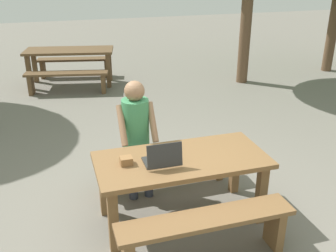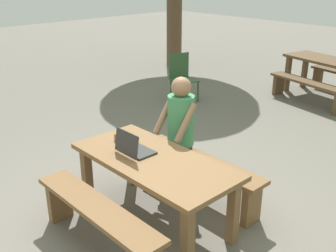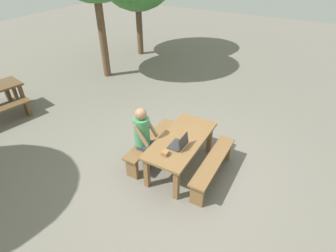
# 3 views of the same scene
# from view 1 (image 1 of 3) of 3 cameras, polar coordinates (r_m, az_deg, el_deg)

# --- Properties ---
(ground_plane) EXTENTS (30.00, 30.00, 0.00)m
(ground_plane) POSITION_cam_1_polar(r_m,az_deg,el_deg) (4.28, 1.87, -13.11)
(ground_plane) COLOR slate
(picnic_table_front) EXTENTS (1.72, 0.81, 0.71)m
(picnic_table_front) POSITION_cam_1_polar(r_m,az_deg,el_deg) (3.95, 1.98, -6.06)
(picnic_table_front) COLOR brown
(picnic_table_front) RESTS_ON ground
(bench_near) EXTENTS (1.60, 0.30, 0.48)m
(bench_near) POSITION_cam_1_polar(r_m,az_deg,el_deg) (3.56, 5.57, -14.71)
(bench_near) COLOR brown
(bench_near) RESTS_ON ground
(bench_far) EXTENTS (1.60, 0.30, 0.48)m
(bench_far) POSITION_cam_1_polar(r_m,az_deg,el_deg) (4.64, -0.77, -4.83)
(bench_far) COLOR brown
(bench_far) RESTS_ON ground
(laptop) EXTENTS (0.34, 0.28, 0.25)m
(laptop) POSITION_cam_1_polar(r_m,az_deg,el_deg) (3.75, -0.81, -4.81)
(laptop) COLOR #2D2D2D
(laptop) RESTS_ON picnic_table_front
(small_pouch) EXTENTS (0.12, 0.11, 0.08)m
(small_pouch) POSITION_cam_1_polar(r_m,az_deg,el_deg) (3.78, -6.13, -5.07)
(small_pouch) COLOR olive
(small_pouch) RESTS_ON picnic_table_front
(person_seated) EXTENTS (0.41, 0.41, 1.34)m
(person_seated) POSITION_cam_1_polar(r_m,az_deg,el_deg) (4.35, -4.63, -0.48)
(person_seated) COLOR #333847
(person_seated) RESTS_ON ground
(picnic_table_mid) EXTENTS (1.94, 1.07, 0.77)m
(picnic_table_mid) POSITION_cam_1_polar(r_m,az_deg,el_deg) (8.67, -14.19, 9.97)
(picnic_table_mid) COLOR brown
(picnic_table_mid) RESTS_ON ground
(bench_mid_south) EXTENTS (1.67, 0.63, 0.44)m
(bench_mid_south) POSITION_cam_1_polar(r_m,az_deg,el_deg) (8.17, -14.56, 6.85)
(bench_mid_south) COLOR brown
(bench_mid_south) RESTS_ON ground
(bench_mid_north) EXTENTS (1.67, 0.63, 0.44)m
(bench_mid_north) POSITION_cam_1_polar(r_m,az_deg,el_deg) (9.32, -13.49, 8.92)
(bench_mid_north) COLOR brown
(bench_mid_north) RESTS_ON ground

